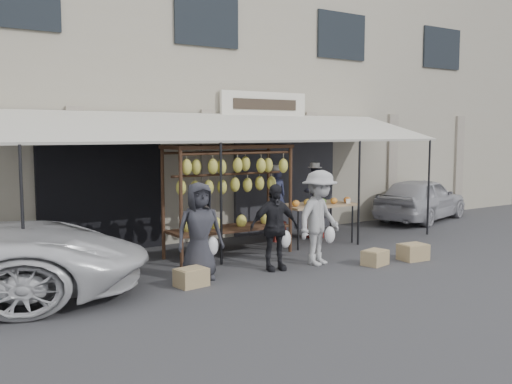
% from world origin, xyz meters
% --- Properties ---
extents(ground_plane, '(90.00, 90.00, 0.00)m').
position_xyz_m(ground_plane, '(0.00, 0.00, 0.00)').
color(ground_plane, '#2D2D30').
extents(shophouse, '(24.00, 6.15, 7.30)m').
position_xyz_m(shophouse, '(-0.00, 6.50, 3.65)').
color(shophouse, '#9D9683').
rests_on(shophouse, ground_plane).
extents(awning, '(10.00, 2.35, 2.92)m').
position_xyz_m(awning, '(0.01, 2.28, 2.57)').
color(awning, '#BCB8AB').
rests_on(awning, ground_plane).
extents(banana_rack, '(2.60, 0.90, 2.24)m').
position_xyz_m(banana_rack, '(-0.47, 1.72, 1.57)').
color(banana_rack, black).
rests_on(banana_rack, ground_plane).
extents(produce_table, '(1.70, 0.90, 1.04)m').
position_xyz_m(produce_table, '(1.79, 1.74, 0.87)').
color(produce_table, tan).
rests_on(produce_table, ground_plane).
extents(vendor_left, '(0.49, 0.37, 1.22)m').
position_xyz_m(vendor_left, '(1.25, 2.52, 1.06)').
color(vendor_left, '#2D3253').
rests_on(vendor_left, stool_left).
extents(vendor_right, '(0.61, 0.49, 1.23)m').
position_xyz_m(vendor_right, '(2.24, 2.36, 1.08)').
color(vendor_right, '#21222F').
rests_on(vendor_right, stool_right).
extents(customer_left, '(0.88, 0.64, 1.65)m').
position_xyz_m(customer_left, '(-1.84, 0.42, 0.83)').
color(customer_left, '#2A2B31').
rests_on(customer_left, ground_plane).
extents(customer_mid, '(0.98, 0.56, 1.57)m').
position_xyz_m(customer_mid, '(-0.42, 0.26, 0.78)').
color(customer_mid, black).
rests_on(customer_mid, ground_plane).
extents(customer_right, '(1.29, 0.96, 1.78)m').
position_xyz_m(customer_right, '(0.54, 0.14, 0.89)').
color(customer_right, '#A4A4A4').
rests_on(customer_right, ground_plane).
extents(stool_left, '(0.38, 0.38, 0.45)m').
position_xyz_m(stool_left, '(1.25, 2.52, 0.23)').
color(stool_left, maroon).
rests_on(stool_left, ground_plane).
extents(stool_right, '(0.37, 0.37, 0.47)m').
position_xyz_m(stool_right, '(2.24, 2.36, 0.23)').
color(stool_right, maroon).
rests_on(stool_right, ground_plane).
extents(crate_near_a, '(0.53, 0.45, 0.28)m').
position_xyz_m(crate_near_a, '(1.39, -0.47, 0.14)').
color(crate_near_a, tan).
rests_on(crate_near_a, ground_plane).
extents(crate_near_b, '(0.56, 0.45, 0.31)m').
position_xyz_m(crate_near_b, '(2.32, -0.58, 0.16)').
color(crate_near_b, tan).
rests_on(crate_near_b, ground_plane).
extents(crate_far, '(0.53, 0.43, 0.29)m').
position_xyz_m(crate_far, '(-2.17, 0.09, 0.15)').
color(crate_far, tan).
rests_on(crate_far, ground_plane).
extents(sedan, '(3.87, 2.42, 1.23)m').
position_xyz_m(sedan, '(6.45, 2.76, 0.61)').
color(sedan, '#B2B1B7').
rests_on(sedan, ground_plane).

